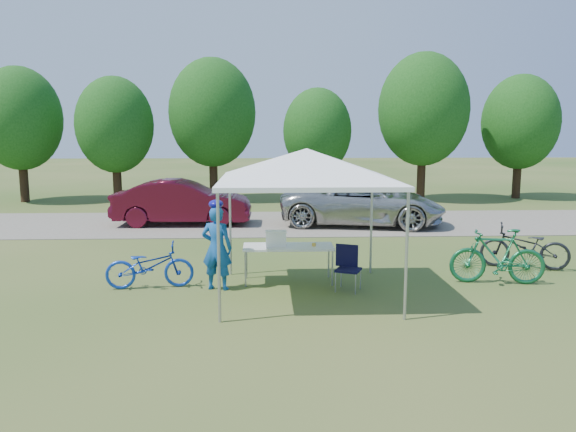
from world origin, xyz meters
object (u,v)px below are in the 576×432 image
(folding_table, at_px, (288,248))
(bike_blue, at_px, (150,266))
(bike_green, at_px, (497,256))
(bike_dark, at_px, (525,247))
(cyclist, at_px, (217,248))
(cooler, at_px, (276,238))
(minivan, at_px, (362,203))
(folding_chair, at_px, (348,264))
(sedan, at_px, (182,202))

(folding_table, relative_size, bike_blue, 1.08)
(bike_green, height_order, bike_dark, bike_green)
(cyclist, xyz_separation_m, bike_dark, (6.69, 1.36, -0.32))
(cooler, height_order, minivan, minivan)
(cyclist, height_order, minivan, cyclist)
(bike_blue, bearing_deg, bike_green, -96.84)
(cyclist, bearing_deg, bike_dark, -155.67)
(folding_table, distance_m, folding_chair, 1.28)
(cyclist, bearing_deg, bike_blue, 6.37)
(minivan, bearing_deg, bike_dark, -144.74)
(bike_dark, distance_m, sedan, 10.39)
(bike_blue, bearing_deg, bike_dark, -88.49)
(bike_green, bearing_deg, folding_chair, -75.35)
(folding_chair, distance_m, cooler, 1.54)
(cooler, xyz_separation_m, bike_dark, (5.54, 0.88, -0.41))
(bike_dark, xyz_separation_m, minivan, (-2.63, 5.78, 0.25))
(sedan, bearing_deg, bike_dark, -124.91)
(cooler, relative_size, bike_green, 0.23)
(sedan, bearing_deg, folding_table, -154.87)
(minivan, bearing_deg, bike_green, -156.93)
(folding_table, bearing_deg, sedan, 114.16)
(cooler, height_order, bike_blue, cooler)
(bike_blue, distance_m, sedan, 7.32)
(folding_table, xyz_separation_m, bike_dark, (5.29, 0.88, -0.21))
(folding_table, xyz_separation_m, sedan, (-3.13, 6.97, 0.04))
(bike_green, distance_m, bike_dark, 1.63)
(cyclist, height_order, bike_green, cyclist)
(cooler, relative_size, minivan, 0.08)
(cyclist, bearing_deg, folding_table, -148.16)
(folding_chair, bearing_deg, bike_blue, -160.43)
(folding_table, height_order, folding_chair, folding_chair)
(bike_blue, xyz_separation_m, bike_dark, (8.01, 1.21, 0.05))
(folding_table, height_order, bike_dark, bike_dark)
(minivan, bearing_deg, bike_blue, 153.23)
(folding_chair, xyz_separation_m, minivan, (1.54, 7.25, 0.23))
(bike_green, bearing_deg, folding_table, -84.76)
(cyclist, relative_size, bike_green, 0.88)
(cyclist, xyz_separation_m, bike_green, (5.57, 0.18, -0.26))
(folding_chair, relative_size, cooler, 2.04)
(bike_dark, bearing_deg, sedan, -105.45)
(cooler, bearing_deg, folding_table, -0.00)
(bike_blue, distance_m, bike_green, 6.89)
(folding_chair, bearing_deg, cyclist, -159.00)
(folding_table, height_order, minivan, minivan)
(sedan, bearing_deg, cooler, -156.60)
(bike_green, relative_size, bike_dark, 0.99)
(bike_green, bearing_deg, bike_blue, -80.38)
(bike_blue, bearing_deg, minivan, -44.64)
(bike_green, bearing_deg, cooler, -84.53)
(folding_table, xyz_separation_m, bike_green, (4.18, -0.30, -0.14))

